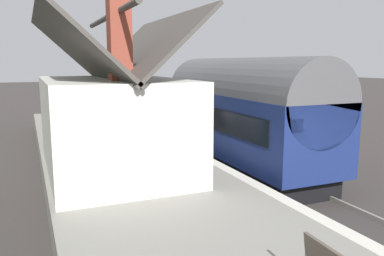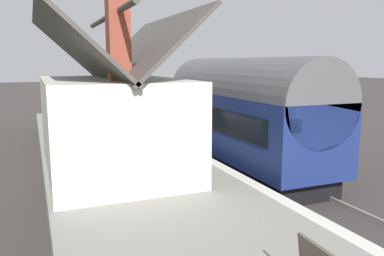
{
  "view_description": "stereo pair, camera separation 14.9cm",
  "coord_description": "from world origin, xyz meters",
  "px_view_note": "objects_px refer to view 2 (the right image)",
  "views": [
    {
      "loc": [
        -10.57,
        6.67,
        4.15
      ],
      "look_at": [
        1.65,
        1.5,
        1.91
      ],
      "focal_mm": 36.47,
      "sensor_mm": 36.0,
      "label": 1
    },
    {
      "loc": [
        -10.63,
        6.54,
        4.15
      ],
      "look_at": [
        1.65,
        1.5,
        1.91
      ],
      "focal_mm": 36.47,
      "sensor_mm": 36.0,
      "label": 2
    }
  ],
  "objects_px": {
    "train": "(244,114)",
    "bench_by_lamp": "(112,122)",
    "station_building": "(113,119)",
    "planter_corner_building": "(128,115)",
    "planter_bench_left": "(84,114)",
    "lamp_post_platform": "(128,77)",
    "planter_under_sign": "(113,119)"
  },
  "relations": [
    {
      "from": "planter_corner_building",
      "to": "planter_bench_left",
      "type": "distance_m",
      "value": 3.16
    },
    {
      "from": "train",
      "to": "planter_bench_left",
      "type": "xyz_separation_m",
      "value": [
        9.32,
        4.86,
        -0.93
      ]
    },
    {
      "from": "bench_by_lamp",
      "to": "planter_under_sign",
      "type": "bearing_deg",
      "value": -13.43
    },
    {
      "from": "bench_by_lamp",
      "to": "planter_corner_building",
      "type": "xyz_separation_m",
      "value": [
        1.77,
        -1.21,
        0.09
      ]
    },
    {
      "from": "bench_by_lamp",
      "to": "planter_corner_building",
      "type": "height_order",
      "value": "planter_corner_building"
    },
    {
      "from": "station_building",
      "to": "planter_bench_left",
      "type": "xyz_separation_m",
      "value": [
        10.62,
        -0.39,
        -1.18
      ]
    },
    {
      "from": "bench_by_lamp",
      "to": "station_building",
      "type": "bearing_deg",
      "value": 169.73
    },
    {
      "from": "lamp_post_platform",
      "to": "train",
      "type": "bearing_deg",
      "value": -159.26
    },
    {
      "from": "planter_bench_left",
      "to": "planter_under_sign",
      "type": "bearing_deg",
      "value": -155.86
    },
    {
      "from": "planter_corner_building",
      "to": "lamp_post_platform",
      "type": "xyz_separation_m",
      "value": [
        0.39,
        -0.13,
        1.93
      ]
    },
    {
      "from": "planter_corner_building",
      "to": "planter_bench_left",
      "type": "relative_size",
      "value": 1.39
    },
    {
      "from": "planter_corner_building",
      "to": "train",
      "type": "bearing_deg",
      "value": -157.27
    },
    {
      "from": "planter_under_sign",
      "to": "planter_corner_building",
      "type": "distance_m",
      "value": 0.84
    },
    {
      "from": "bench_by_lamp",
      "to": "planter_bench_left",
      "type": "bearing_deg",
      "value": 10.37
    },
    {
      "from": "planter_bench_left",
      "to": "lamp_post_platform",
      "type": "distance_m",
      "value": 3.64
    },
    {
      "from": "station_building",
      "to": "lamp_post_platform",
      "type": "relative_size",
      "value": 1.81
    },
    {
      "from": "station_building",
      "to": "planter_corner_building",
      "type": "bearing_deg",
      "value": -16.16
    },
    {
      "from": "planter_corner_building",
      "to": "lamp_post_platform",
      "type": "relative_size",
      "value": 0.29
    },
    {
      "from": "planter_under_sign",
      "to": "lamp_post_platform",
      "type": "bearing_deg",
      "value": -60.96
    },
    {
      "from": "lamp_post_platform",
      "to": "planter_under_sign",
      "type": "bearing_deg",
      "value": 119.04
    },
    {
      "from": "station_building",
      "to": "planter_under_sign",
      "type": "xyz_separation_m",
      "value": [
        8.03,
        -1.55,
        -1.14
      ]
    },
    {
      "from": "station_building",
      "to": "bench_by_lamp",
      "type": "xyz_separation_m",
      "value": [
        6.4,
        -1.16,
        -1.07
      ]
    },
    {
      "from": "station_building",
      "to": "lamp_post_platform",
      "type": "xyz_separation_m",
      "value": [
        8.56,
        -2.5,
        0.95
      ]
    },
    {
      "from": "station_building",
      "to": "lamp_post_platform",
      "type": "distance_m",
      "value": 8.97
    },
    {
      "from": "train",
      "to": "planter_corner_building",
      "type": "bearing_deg",
      "value": 22.73
    },
    {
      "from": "train",
      "to": "planter_corner_building",
      "type": "distance_m",
      "value": 7.49
    },
    {
      "from": "bench_by_lamp",
      "to": "planter_corner_building",
      "type": "distance_m",
      "value": 2.15
    },
    {
      "from": "bench_by_lamp",
      "to": "lamp_post_platform",
      "type": "distance_m",
      "value": 3.25
    },
    {
      "from": "station_building",
      "to": "planter_bench_left",
      "type": "bearing_deg",
      "value": -2.1
    },
    {
      "from": "station_building",
      "to": "lamp_post_platform",
      "type": "height_order",
      "value": "station_building"
    },
    {
      "from": "train",
      "to": "bench_by_lamp",
      "type": "xyz_separation_m",
      "value": [
        5.1,
        4.09,
        -0.83
      ]
    },
    {
      "from": "station_building",
      "to": "bench_by_lamp",
      "type": "relative_size",
      "value": 4.56
    }
  ]
}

